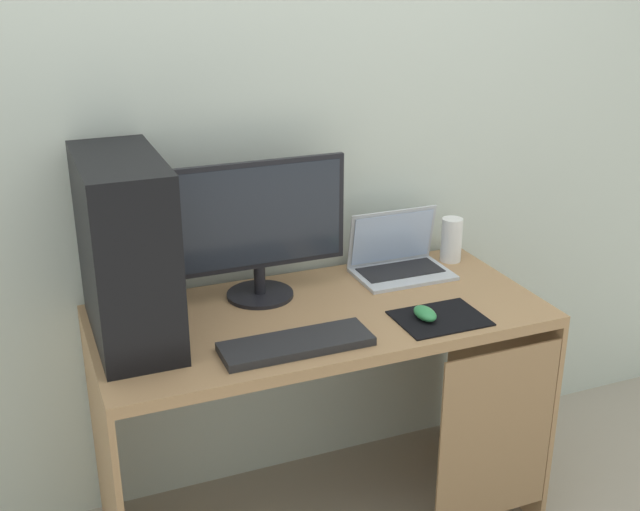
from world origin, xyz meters
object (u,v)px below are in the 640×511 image
laptop (399,261)px  mouse_left (425,313)px  speaker (451,240)px  pc_tower (126,250)px  keyboard (296,344)px  monitor (259,227)px

laptop → mouse_left: laptop is taller
mouse_left → speaker: bearing=50.7°
pc_tower → speaker: 1.15m
speaker → keyboard: 0.83m
laptop → keyboard: size_ratio=0.75×
mouse_left → keyboard: bearing=-177.2°
monitor → laptop: monitor is taller
pc_tower → keyboard: (0.40, -0.25, -0.25)m
laptop → keyboard: 0.63m
speaker → mouse_left: size_ratio=1.61×
laptop → keyboard: laptop is taller
keyboard → mouse_left: mouse_left is taller
monitor → laptop: bearing=2.3°
pc_tower → mouse_left: 0.87m
laptop → pc_tower: bearing=-172.0°
speaker → mouse_left: (-0.31, -0.38, -0.06)m
monitor → keyboard: monitor is taller
monitor → speaker: size_ratio=3.56×
monitor → mouse_left: 0.56m
monitor → keyboard: (-0.01, -0.36, -0.22)m
laptop → speaker: 0.22m
monitor → keyboard: size_ratio=1.31×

